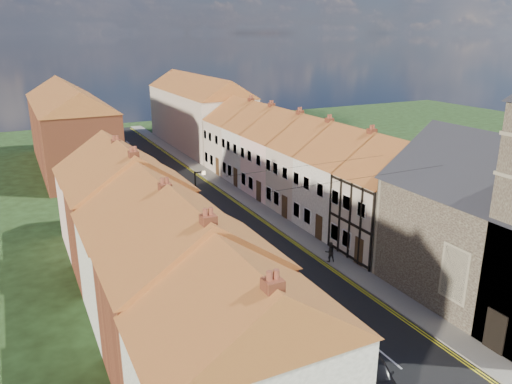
% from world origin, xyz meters
% --- Properties ---
extents(ground, '(160.00, 160.00, 0.00)m').
position_xyz_m(ground, '(0.00, 0.00, 0.00)').
color(ground, '#2E5624').
rests_on(ground, ground).
extents(road, '(7.00, 90.00, 0.02)m').
position_xyz_m(road, '(0.00, 30.00, 0.01)').
color(road, black).
rests_on(road, ground).
extents(pavement_left, '(1.80, 90.00, 0.12)m').
position_xyz_m(pavement_left, '(-4.40, 30.00, 0.06)').
color(pavement_left, '#9B988D').
rests_on(pavement_left, ground).
extents(pavement_right, '(1.80, 90.00, 0.12)m').
position_xyz_m(pavement_right, '(4.40, 30.00, 0.06)').
color(pavement_right, '#9B988D').
rests_on(pavement_right, ground).
extents(church, '(11.25, 14.25, 15.20)m').
position_xyz_m(church, '(9.36, 3.32, 5.88)').
color(church, '#382C27').
rests_on(church, ground).
extents(cottage_r_tudor, '(8.30, 5.20, 9.00)m').
position_xyz_m(cottage_r_tudor, '(9.27, 12.70, 4.47)').
color(cottage_r_tudor, '#BFB2A1').
rests_on(cottage_r_tudor, ground).
extents(cottage_r_white_near, '(8.30, 6.00, 9.00)m').
position_xyz_m(cottage_r_white_near, '(9.30, 18.10, 4.47)').
color(cottage_r_white_near, white).
rests_on(cottage_r_white_near, ground).
extents(cottage_r_cream_mid, '(8.30, 5.20, 9.00)m').
position_xyz_m(cottage_r_cream_mid, '(9.30, 23.50, 4.48)').
color(cottage_r_cream_mid, '#BFB2A1').
rests_on(cottage_r_cream_mid, ground).
extents(cottage_r_pink, '(8.30, 6.00, 9.00)m').
position_xyz_m(cottage_r_pink, '(9.30, 28.90, 4.47)').
color(cottage_r_pink, '#FFD1C9').
rests_on(cottage_r_pink, ground).
extents(cottage_r_white_far, '(8.30, 5.20, 9.00)m').
position_xyz_m(cottage_r_white_far, '(9.30, 34.30, 4.48)').
color(cottage_r_white_far, white).
rests_on(cottage_r_white_far, ground).
extents(cottage_r_cream_far, '(8.30, 6.00, 9.00)m').
position_xyz_m(cottage_r_cream_far, '(9.30, 39.70, 4.47)').
color(cottage_r_cream_far, '#BFB2A1').
rests_on(cottage_r_cream_far, ground).
extents(cottage_l_brick_near, '(8.30, 5.70, 8.80)m').
position_xyz_m(cottage_l_brick_near, '(-9.30, -0.25, 4.37)').
color(cottage_l_brick_near, white).
rests_on(cottage_l_brick_near, ground).
extents(cottage_l_cream, '(8.30, 6.30, 9.10)m').
position_xyz_m(cottage_l_cream, '(-9.30, 5.55, 4.52)').
color(cottage_l_cream, brown).
rests_on(cottage_l_cream, ground).
extents(cottage_l_white, '(8.30, 6.90, 8.80)m').
position_xyz_m(cottage_l_white, '(-9.30, 11.95, 4.37)').
color(cottage_l_white, white).
rests_on(cottage_l_white, ground).
extents(cottage_l_brick_mid, '(8.30, 5.70, 9.10)m').
position_xyz_m(cottage_l_brick_mid, '(-9.30, 18.05, 4.53)').
color(cottage_l_brick_mid, brown).
rests_on(cottage_l_brick_mid, ground).
extents(cottage_l_pink, '(8.30, 6.30, 8.80)m').
position_xyz_m(cottage_l_pink, '(-9.30, 23.85, 4.37)').
color(cottage_l_pink, '#FFD1C9').
rests_on(cottage_l_pink, ground).
extents(block_right_far, '(8.30, 24.20, 10.50)m').
position_xyz_m(block_right_far, '(9.30, 55.00, 5.29)').
color(block_right_far, '#BFB2A1').
rests_on(block_right_far, ground).
extents(block_left_far, '(8.30, 24.20, 10.50)m').
position_xyz_m(block_left_far, '(-9.30, 50.00, 5.29)').
color(block_left_far, brown).
rests_on(block_left_far, ground).
extents(lamppost, '(0.88, 0.15, 6.00)m').
position_xyz_m(lamppost, '(-3.81, 20.00, 3.54)').
color(lamppost, black).
rests_on(lamppost, pavement_left).
extents(car_near, '(2.99, 4.72, 1.50)m').
position_xyz_m(car_near, '(-2.13, 0.83, 0.75)').
color(car_near, black).
rests_on(car_near, ground).
extents(car_mid, '(1.56, 4.15, 1.35)m').
position_xyz_m(car_mid, '(-3.20, 25.05, 0.68)').
color(car_mid, '#A5A9AD').
rests_on(car_mid, ground).
extents(car_far, '(1.86, 3.96, 1.12)m').
position_xyz_m(car_far, '(-3.20, 36.14, 0.56)').
color(car_far, navy).
rests_on(car_far, ground).
extents(car_distant, '(3.64, 5.30, 1.35)m').
position_xyz_m(car_distant, '(-2.53, 50.70, 0.67)').
color(car_distant, gray).
rests_on(car_distant, ground).
extents(pedestrian_right, '(0.83, 0.70, 1.53)m').
position_xyz_m(pedestrian_right, '(3.70, 12.78, 0.88)').
color(pedestrian_right, black).
rests_on(pedestrian_right, pavement_right).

